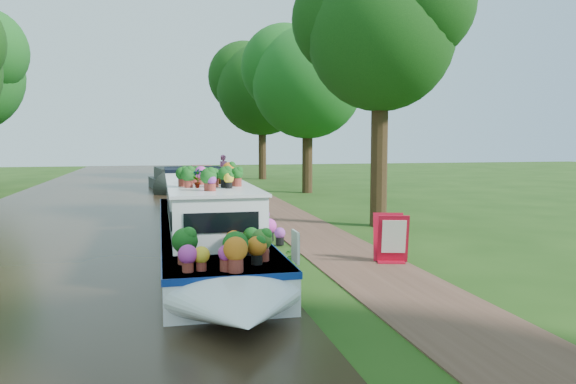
{
  "coord_description": "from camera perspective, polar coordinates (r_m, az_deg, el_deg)",
  "views": [
    {
      "loc": [
        -3.35,
        -14.6,
        2.91
      ],
      "look_at": [
        0.48,
        2.14,
        1.3
      ],
      "focal_mm": 35.0,
      "sensor_mm": 36.0,
      "label": 1
    }
  ],
  "objects": [
    {
      "name": "ground",
      "position": [
        15.26,
        0.04,
        -5.64
      ],
      "size": [
        100.0,
        100.0,
        0.0
      ],
      "primitive_type": "plane",
      "color": "#1C3C0F",
      "rests_on": "ground"
    },
    {
      "name": "canal_water",
      "position": [
        15.12,
        -22.85,
        -6.13
      ],
      "size": [
        10.0,
        100.0,
        0.02
      ],
      "primitive_type": "cube",
      "color": "black",
      "rests_on": "ground"
    },
    {
      "name": "towpath",
      "position": [
        15.57,
        4.37,
        -5.38
      ],
      "size": [
        2.2,
        100.0,
        0.03
      ],
      "primitive_type": "cube",
      "color": "#4E3224",
      "rests_on": "ground"
    },
    {
      "name": "plant_boat",
      "position": [
        14.01,
        -8.25,
        -3.15
      ],
      "size": [
        2.29,
        13.52,
        2.28
      ],
      "color": "white",
      "rests_on": "canal_water"
    },
    {
      "name": "tree_near_overhang",
      "position": [
        19.41,
        9.32,
        16.25
      ],
      "size": [
        5.52,
        5.28,
        8.99
      ],
      "color": "black",
      "rests_on": "ground"
    },
    {
      "name": "tree_near_mid",
      "position": [
        30.9,
        1.94,
        11.9
      ],
      "size": [
        6.9,
        6.6,
        9.4
      ],
      "color": "black",
      "rests_on": "ground"
    },
    {
      "name": "tree_near_far",
      "position": [
        41.56,
        -2.7,
        11.06
      ],
      "size": [
        7.59,
        7.26,
        10.3
      ],
      "color": "black",
      "rests_on": "ground"
    },
    {
      "name": "second_boat",
      "position": [
        32.69,
        -11.79,
        1.06
      ],
      "size": [
        2.65,
        6.91,
        1.3
      ],
      "rotation": [
        0.0,
        0.0,
        0.13
      ],
      "color": "black",
      "rests_on": "canal_water"
    },
    {
      "name": "sandwich_board",
      "position": [
        13.46,
        10.42,
        -4.85
      ],
      "size": [
        0.76,
        0.74,
        1.14
      ],
      "rotation": [
        0.0,
        0.0,
        -0.27
      ],
      "color": "#AF0C24",
      "rests_on": "towpath"
    },
    {
      "name": "pedestrian_pink",
      "position": [
        34.9,
        -6.53,
        2.18
      ],
      "size": [
        0.83,
        0.7,
        1.94
      ],
      "primitive_type": "imported",
      "rotation": [
        0.0,
        0.0,
        0.38
      ],
      "color": "#C3506D",
      "rests_on": "towpath"
    },
    {
      "name": "verge_plant",
      "position": [
        13.25,
        0.44,
        -6.41
      ],
      "size": [
        0.39,
        0.34,
        0.42
      ],
      "primitive_type": "imported",
      "rotation": [
        0.0,
        0.0,
        0.04
      ],
      "color": "#2D6A1F",
      "rests_on": "ground"
    }
  ]
}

